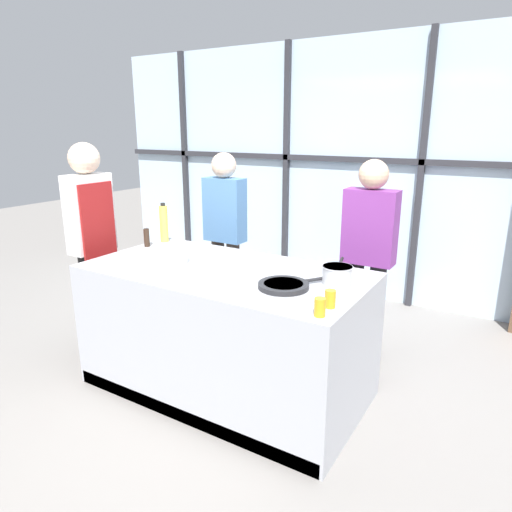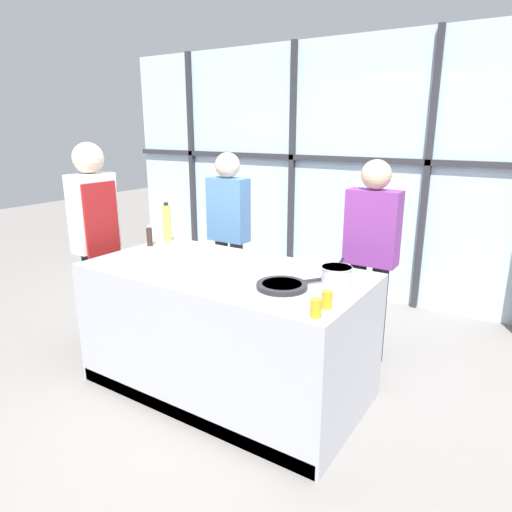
{
  "view_description": "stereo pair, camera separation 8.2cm",
  "coord_description": "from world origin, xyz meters",
  "px_view_note": "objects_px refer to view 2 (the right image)",
  "views": [
    {
      "loc": [
        1.76,
        -2.47,
        1.89
      ],
      "look_at": [
        0.2,
        0.1,
        1.03
      ],
      "focal_mm": 32.0,
      "sensor_mm": 36.0,
      "label": 1
    },
    {
      "loc": [
        1.83,
        -2.43,
        1.89
      ],
      "look_at": [
        0.2,
        0.1,
        1.03
      ],
      "focal_mm": 32.0,
      "sensor_mm": 36.0,
      "label": 2
    }
  ],
  "objects_px": {
    "spectator_far_left": "(229,227)",
    "pepper_grinder": "(149,236)",
    "juice_glass_far": "(327,300)",
    "spectator_center_left": "(371,249)",
    "oil_bottle": "(167,223)",
    "saucepan": "(336,275)",
    "mixing_bowl": "(171,257)",
    "frying_pan": "(283,285)",
    "white_plate": "(147,270)",
    "juice_glass_near": "(316,308)",
    "chef": "(96,232)"
  },
  "relations": [
    {
      "from": "chef",
      "to": "white_plate",
      "type": "xyz_separation_m",
      "value": [
        0.88,
        -0.29,
        -0.1
      ]
    },
    {
      "from": "pepper_grinder",
      "to": "juice_glass_far",
      "type": "relative_size",
      "value": 1.78
    },
    {
      "from": "spectator_center_left",
      "to": "chef",
      "type": "bearing_deg",
      "value": 27.72
    },
    {
      "from": "spectator_far_left",
      "to": "white_plate",
      "type": "relative_size",
      "value": 7.17
    },
    {
      "from": "saucepan",
      "to": "oil_bottle",
      "type": "bearing_deg",
      "value": 171.37
    },
    {
      "from": "spectator_far_left",
      "to": "pepper_grinder",
      "type": "distance_m",
      "value": 0.85
    },
    {
      "from": "frying_pan",
      "to": "juice_glass_far",
      "type": "distance_m",
      "value": 0.39
    },
    {
      "from": "frying_pan",
      "to": "white_plate",
      "type": "xyz_separation_m",
      "value": [
        -0.95,
        -0.22,
        -0.01
      ]
    },
    {
      "from": "saucepan",
      "to": "mixing_bowl",
      "type": "xyz_separation_m",
      "value": [
        -1.22,
        -0.19,
        -0.03
      ]
    },
    {
      "from": "oil_bottle",
      "to": "juice_glass_near",
      "type": "relative_size",
      "value": 3.38
    },
    {
      "from": "mixing_bowl",
      "to": "juice_glass_far",
      "type": "bearing_deg",
      "value": -8.61
    },
    {
      "from": "spectator_far_left",
      "to": "frying_pan",
      "type": "relative_size",
      "value": 3.32
    },
    {
      "from": "spectator_center_left",
      "to": "frying_pan",
      "type": "xyz_separation_m",
      "value": [
        -0.16,
        -1.12,
        0.0
      ]
    },
    {
      "from": "frying_pan",
      "to": "mixing_bowl",
      "type": "relative_size",
      "value": 1.84
    },
    {
      "from": "chef",
      "to": "pepper_grinder",
      "type": "bearing_deg",
      "value": 119.57
    },
    {
      "from": "white_plate",
      "to": "mixing_bowl",
      "type": "bearing_deg",
      "value": 94.59
    },
    {
      "from": "chef",
      "to": "mixing_bowl",
      "type": "xyz_separation_m",
      "value": [
        0.86,
        -0.02,
        -0.08
      ]
    },
    {
      "from": "chef",
      "to": "frying_pan",
      "type": "bearing_deg",
      "value": 87.69
    },
    {
      "from": "spectator_center_left",
      "to": "frying_pan",
      "type": "relative_size",
      "value": 3.3
    },
    {
      "from": "pepper_grinder",
      "to": "juice_glass_near",
      "type": "relative_size",
      "value": 1.78
    },
    {
      "from": "oil_bottle",
      "to": "juice_glass_far",
      "type": "distance_m",
      "value": 1.91
    },
    {
      "from": "juice_glass_near",
      "to": "oil_bottle",
      "type": "bearing_deg",
      "value": 156.18
    },
    {
      "from": "pepper_grinder",
      "to": "juice_glass_far",
      "type": "height_order",
      "value": "pepper_grinder"
    },
    {
      "from": "oil_bottle",
      "to": "juice_glass_far",
      "type": "relative_size",
      "value": 3.38
    },
    {
      "from": "spectator_center_left",
      "to": "juice_glass_near",
      "type": "xyz_separation_m",
      "value": [
        0.2,
        -1.42,
        0.03
      ]
    },
    {
      "from": "mixing_bowl",
      "to": "oil_bottle",
      "type": "xyz_separation_m",
      "value": [
        -0.46,
        0.45,
        0.13
      ]
    },
    {
      "from": "spectator_far_left",
      "to": "pepper_grinder",
      "type": "height_order",
      "value": "spectator_far_left"
    },
    {
      "from": "mixing_bowl",
      "to": "juice_glass_near",
      "type": "bearing_deg",
      "value": -14.39
    },
    {
      "from": "pepper_grinder",
      "to": "oil_bottle",
      "type": "bearing_deg",
      "value": 87.17
    },
    {
      "from": "spectator_far_left",
      "to": "spectator_center_left",
      "type": "height_order",
      "value": "spectator_far_left"
    },
    {
      "from": "frying_pan",
      "to": "oil_bottle",
      "type": "height_order",
      "value": "oil_bottle"
    },
    {
      "from": "oil_bottle",
      "to": "spectator_center_left",
      "type": "bearing_deg",
      "value": 21.4
    },
    {
      "from": "pepper_grinder",
      "to": "spectator_far_left",
      "type": "bearing_deg",
      "value": 76.05
    },
    {
      "from": "spectator_center_left",
      "to": "mixing_bowl",
      "type": "relative_size",
      "value": 6.06
    },
    {
      "from": "chef",
      "to": "spectator_far_left",
      "type": "bearing_deg",
      "value": 150.33
    },
    {
      "from": "frying_pan",
      "to": "pepper_grinder",
      "type": "relative_size",
      "value": 2.82
    },
    {
      "from": "spectator_center_left",
      "to": "white_plate",
      "type": "height_order",
      "value": "spectator_center_left"
    },
    {
      "from": "white_plate",
      "to": "pepper_grinder",
      "type": "bearing_deg",
      "value": 133.59
    },
    {
      "from": "juice_glass_far",
      "to": "pepper_grinder",
      "type": "bearing_deg",
      "value": 166.02
    },
    {
      "from": "spectator_center_left",
      "to": "oil_bottle",
      "type": "height_order",
      "value": "spectator_center_left"
    },
    {
      "from": "juice_glass_near",
      "to": "frying_pan",
      "type": "bearing_deg",
      "value": 140.93
    },
    {
      "from": "spectator_far_left",
      "to": "spectator_center_left",
      "type": "relative_size",
      "value": 1.01
    },
    {
      "from": "white_plate",
      "to": "spectator_center_left",
      "type": "bearing_deg",
      "value": 50.33
    },
    {
      "from": "chef",
      "to": "frying_pan",
      "type": "xyz_separation_m",
      "value": [
        1.83,
        -0.07,
        -0.09
      ]
    },
    {
      "from": "oil_bottle",
      "to": "pepper_grinder",
      "type": "xyz_separation_m",
      "value": [
        -0.01,
        -0.2,
        -0.08
      ]
    },
    {
      "from": "frying_pan",
      "to": "oil_bottle",
      "type": "xyz_separation_m",
      "value": [
        -1.43,
        0.5,
        0.14
      ]
    },
    {
      "from": "white_plate",
      "to": "oil_bottle",
      "type": "height_order",
      "value": "oil_bottle"
    },
    {
      "from": "chef",
      "to": "pepper_grinder",
      "type": "distance_m",
      "value": 0.45
    },
    {
      "from": "saucepan",
      "to": "white_plate",
      "type": "xyz_separation_m",
      "value": [
        -1.19,
        -0.46,
        -0.05
      ]
    },
    {
      "from": "spectator_far_left",
      "to": "juice_glass_far",
      "type": "xyz_separation_m",
      "value": [
        1.6,
        -1.28,
        0.02
      ]
    }
  ]
}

